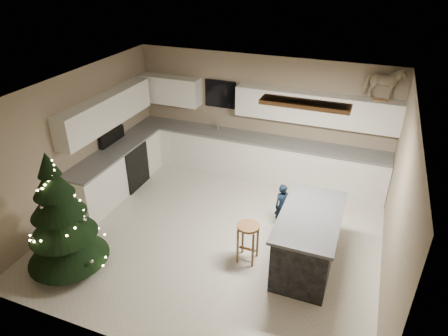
{
  "coord_description": "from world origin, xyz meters",
  "views": [
    {
      "loc": [
        2.15,
        -5.22,
        4.43
      ],
      "look_at": [
        0.0,
        0.35,
        1.15
      ],
      "focal_mm": 32.0,
      "sensor_mm": 36.0,
      "label": 1
    }
  ],
  "objects_px": {
    "island": "(308,240)",
    "bar_stool": "(248,234)",
    "rocking_horse": "(383,84)",
    "christmas_tree": "(62,224)",
    "toddler": "(283,206)"
  },
  "relations": [
    {
      "from": "bar_stool",
      "to": "christmas_tree",
      "type": "xyz_separation_m",
      "value": [
        -2.56,
        -1.17,
        0.32
      ]
    },
    {
      "from": "rocking_horse",
      "to": "toddler",
      "type": "bearing_deg",
      "value": 132.02
    },
    {
      "from": "bar_stool",
      "to": "rocking_horse",
      "type": "height_order",
      "value": "rocking_horse"
    },
    {
      "from": "toddler",
      "to": "island",
      "type": "bearing_deg",
      "value": -87.95
    },
    {
      "from": "christmas_tree",
      "to": "toddler",
      "type": "relative_size",
      "value": 2.45
    },
    {
      "from": "island",
      "to": "toddler",
      "type": "distance_m",
      "value": 1.06
    },
    {
      "from": "christmas_tree",
      "to": "rocking_horse",
      "type": "distance_m",
      "value": 5.9
    },
    {
      "from": "island",
      "to": "bar_stool",
      "type": "xyz_separation_m",
      "value": [
        -0.9,
        -0.23,
        0.03
      ]
    },
    {
      "from": "rocking_horse",
      "to": "bar_stool",
      "type": "bearing_deg",
      "value": 140.16
    },
    {
      "from": "island",
      "to": "rocking_horse",
      "type": "bearing_deg",
      "value": 74.62
    },
    {
      "from": "christmas_tree",
      "to": "rocking_horse",
      "type": "height_order",
      "value": "rocking_horse"
    },
    {
      "from": "island",
      "to": "christmas_tree",
      "type": "xyz_separation_m",
      "value": [
        -3.45,
        -1.4,
        0.35
      ]
    },
    {
      "from": "island",
      "to": "christmas_tree",
      "type": "bearing_deg",
      "value": -157.96
    },
    {
      "from": "island",
      "to": "rocking_horse",
      "type": "xyz_separation_m",
      "value": [
        0.7,
        2.53,
        1.84
      ]
    },
    {
      "from": "bar_stool",
      "to": "toddler",
      "type": "relative_size",
      "value": 0.82
    }
  ]
}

